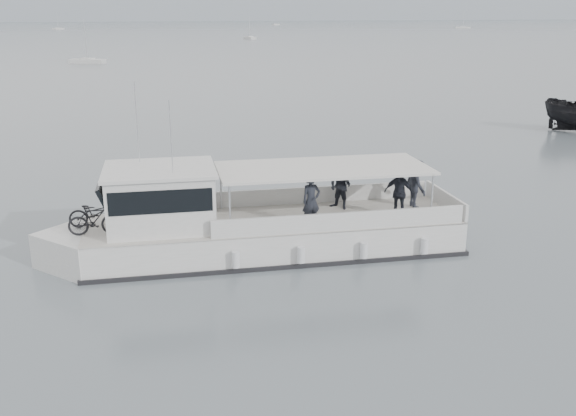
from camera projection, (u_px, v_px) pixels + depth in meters
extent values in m
plane|color=slate|center=(171.00, 250.00, 23.48)|extent=(1400.00, 1400.00, 0.00)
cube|color=#939EA8|center=(85.00, 3.00, 530.85)|extent=(1400.00, 90.00, 28.00)
cube|color=silver|center=(275.00, 238.00, 23.28)|extent=(13.54, 4.86, 1.43)
cube|color=silver|center=(86.00, 251.00, 22.05)|extent=(3.57, 3.57, 1.43)
cube|color=beige|center=(275.00, 219.00, 23.07)|extent=(13.54, 4.86, 0.07)
cube|color=black|center=(275.00, 250.00, 23.41)|extent=(13.77, 5.01, 0.20)
cube|color=silver|center=(317.00, 195.00, 24.94)|extent=(8.80, 1.00, 0.66)
cube|color=silver|center=(341.00, 222.00, 21.75)|extent=(8.80, 1.00, 0.66)
cube|color=silver|center=(446.00, 201.00, 24.20)|extent=(0.47, 3.53, 0.66)
cube|color=silver|center=(161.00, 199.00, 22.04)|extent=(3.82, 3.32, 1.99)
cube|color=black|center=(109.00, 197.00, 21.67)|extent=(0.90, 2.81, 1.28)
cube|color=black|center=(160.00, 190.00, 21.94)|extent=(3.60, 3.34, 0.77)
cube|color=silver|center=(159.00, 169.00, 21.73)|extent=(4.06, 3.56, 0.11)
cube|color=silver|center=(323.00, 168.00, 22.87)|extent=(7.80, 4.05, 0.09)
cylinder|color=silver|center=(230.00, 211.00, 21.03)|extent=(0.07, 0.07, 1.82)
cylinder|color=silver|center=(221.00, 187.00, 23.92)|extent=(0.07, 0.07, 1.82)
cylinder|color=silver|center=(432.00, 199.00, 22.35)|extent=(0.07, 0.07, 1.82)
cylinder|color=silver|center=(400.00, 177.00, 25.24)|extent=(0.07, 0.07, 1.82)
cylinder|color=silver|center=(137.00, 123.00, 22.11)|extent=(0.04, 0.04, 2.87)
cylinder|color=silver|center=(171.00, 138.00, 20.73)|extent=(0.04, 0.04, 2.43)
cylinder|color=silver|center=(236.00, 260.00, 21.14)|extent=(0.29, 0.29, 0.55)
cylinder|color=silver|center=(301.00, 255.00, 21.55)|extent=(0.29, 0.29, 0.55)
cylinder|color=silver|center=(364.00, 250.00, 21.96)|extent=(0.29, 0.29, 0.55)
cylinder|color=silver|center=(425.00, 246.00, 22.37)|extent=(0.29, 0.29, 0.55)
imported|color=black|center=(97.00, 213.00, 22.19)|extent=(1.95, 0.85, 0.99)
imported|color=black|center=(95.00, 220.00, 21.35)|extent=(1.79, 0.67, 1.05)
imported|color=#242730|center=(311.00, 201.00, 22.07)|extent=(0.73, 0.54, 1.85)
imported|color=#242730|center=(340.00, 185.00, 24.02)|extent=(1.08, 1.14, 1.85)
imported|color=#242730|center=(399.00, 193.00, 23.00)|extent=(1.09, 1.09, 1.85)
imported|color=#242730|center=(416.00, 184.00, 24.24)|extent=(0.73, 1.22, 1.85)
cube|color=silver|center=(463.00, 28.00, 317.87)|extent=(7.39, 4.95, 0.75)
cube|color=silver|center=(463.00, 27.00, 317.77)|extent=(3.07, 2.82, 0.45)
cylinder|color=silver|center=(464.00, 19.00, 316.63)|extent=(0.08, 0.08, 7.79)
cube|color=silver|center=(58.00, 29.00, 296.55)|extent=(5.43, 6.54, 0.75)
cube|color=silver|center=(58.00, 28.00, 296.45)|extent=(2.80, 2.91, 0.45)
cylinder|color=silver|center=(57.00, 20.00, 295.40)|extent=(0.08, 0.08, 7.17)
cube|color=silver|center=(88.00, 61.00, 106.64)|extent=(6.06, 4.36, 0.75)
cube|color=silver|center=(87.00, 59.00, 106.55)|extent=(2.58, 2.40, 0.45)
cylinder|color=silver|center=(86.00, 40.00, 105.60)|extent=(0.08, 0.08, 6.44)
cube|color=silver|center=(250.00, 38.00, 198.11)|extent=(2.85, 5.90, 0.75)
cube|color=silver|center=(250.00, 37.00, 198.01)|extent=(1.93, 2.25, 0.45)
cylinder|color=silver|center=(250.00, 26.00, 197.10)|extent=(0.08, 0.08, 6.23)
cube|color=silver|center=(276.00, 25.00, 384.20)|extent=(5.05, 4.17, 0.75)
cube|color=silver|center=(276.00, 24.00, 384.10)|extent=(2.25, 2.15, 0.45)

